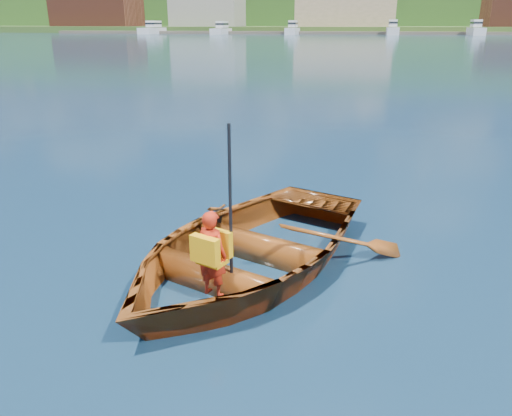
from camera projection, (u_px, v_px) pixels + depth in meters
name	position (u px, v px, depth m)	size (l,w,h in m)	color
ground	(126.00, 283.00, 6.06)	(600.00, 600.00, 0.00)	#102149
rowboat	(247.00, 247.00, 6.32)	(4.50, 5.23, 0.91)	brown
child_paddler	(212.00, 252.00, 5.42)	(0.44, 0.43, 1.93)	red
shoreline	(365.00, 6.00, 219.38)	(400.00, 140.00, 22.00)	#305620
dock	(319.00, 33.00, 143.85)	(160.00, 11.85, 0.80)	brown
waterfront_buildings	(337.00, 7.00, 156.15)	(202.00, 16.00, 14.00)	maroon
marina_yachts	(363.00, 29.00, 136.78)	(143.70, 13.39, 4.38)	silver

